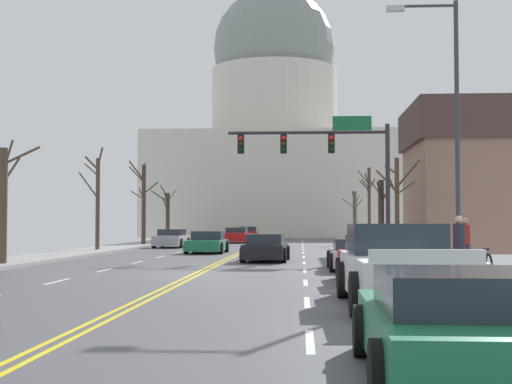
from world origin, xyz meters
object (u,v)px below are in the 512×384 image
sedan_oncoming_02 (236,236)px  pedestrian_01 (465,240)px  sedan_near_01 (355,255)px  pickup_truck_near_03 (400,269)px  sedan_near_00 (266,248)px  pedestrian_00 (459,243)px  signal_gantry (329,154)px  sedan_near_02 (376,261)px  street_lamp_right (448,112)px  bicycle_parked (484,265)px  sedan_oncoming_00 (207,243)px  sedan_oncoming_03 (248,233)px  sedan_oncoming_01 (171,239)px  sedan_near_04 (457,328)px

sedan_oncoming_02 → pedestrian_01: 38.99m
sedan_near_01 → pickup_truck_near_03: 11.57m
sedan_near_00 → pedestrian_00: bearing=-61.1°
sedan_near_01 → pedestrian_01: bearing=-18.0°
signal_gantry → sedan_near_02: 16.64m
street_lamp_right → pickup_truck_near_03: 9.66m
sedan_near_00 → bicycle_parked: bearing=-59.4°
sedan_oncoming_02 → pedestrian_01: (10.92, -37.43, 0.46)m
sedan_near_01 → pedestrian_01: 3.80m
pedestrian_00 → pickup_truck_near_03: bearing=-111.0°
pedestrian_01 → sedan_oncoming_00: bearing=123.9°
sedan_oncoming_02 → sedan_near_00: bearing=-82.7°
sedan_near_02 → sedan_near_00: bearing=106.9°
sedan_near_02 → sedan_oncoming_03: (-7.42, 54.63, 0.00)m
signal_gantry → bicycle_parked: (3.72, -15.46, -4.52)m
sedan_oncoming_01 → pedestrian_01: bearing=-60.4°
sedan_oncoming_00 → pickup_truck_near_03: bearing=-74.8°
street_lamp_right → pedestrian_00: bearing=-92.1°
street_lamp_right → bicycle_parked: size_ratio=4.76×
sedan_oncoming_02 → pedestrian_01: pedestrian_01 is taller
sedan_near_02 → sedan_oncoming_02: bearing=100.1°
sedan_near_02 → pickup_truck_near_03: 5.66m
bicycle_parked → pedestrian_01: bearing=84.9°
sedan_oncoming_01 → sedan_oncoming_03: (3.44, 24.73, 0.03)m
sedan_oncoming_01 → bicycle_parked: 32.45m
sedan_near_00 → sedan_oncoming_00: 9.52m
sedan_near_00 → pedestrian_00: 12.49m
street_lamp_right → sedan_oncoming_01: size_ratio=1.87×
sedan_near_00 → street_lamp_right: bearing=-56.6°
sedan_near_02 → sedan_oncoming_02: size_ratio=0.93×
sedan_oncoming_03 → pedestrian_01: pedestrian_01 is taller
sedan_near_02 → bicycle_parked: (3.05, 0.57, -0.13)m
sedan_oncoming_02 → pedestrian_00: size_ratio=2.72×
street_lamp_right → pickup_truck_near_03: size_ratio=1.47×
sedan_near_00 → sedan_oncoming_00: bearing=112.5°
sedan_oncoming_00 → bicycle_parked: size_ratio=2.44×
sedan_near_01 → sedan_oncoming_03: bearing=98.5°
sedan_near_00 → sedan_oncoming_02: size_ratio=0.98×
pickup_truck_near_03 → sedan_oncoming_01: bearing=106.8°
sedan_oncoming_00 → signal_gantry: bearing=-34.8°
sedan_oncoming_03 → sedan_near_04: bearing=-84.1°
pickup_truck_near_03 → sedan_oncoming_02: pickup_truck_near_03 is taller
street_lamp_right → sedan_oncoming_00: (-9.73, 18.02, -4.52)m
sedan_near_02 → pickup_truck_near_03: bearing=-90.9°
sedan_near_02 → sedan_oncoming_03: bearing=97.7°
sedan_near_01 → pedestrian_01: size_ratio=2.55×
sedan_near_02 → pedestrian_01: size_ratio=2.60×
sedan_oncoming_00 → sedan_oncoming_02: sedan_oncoming_02 is taller
street_lamp_right → sedan_oncoming_03: 53.17m
sedan_near_02 → sedan_near_04: sedan_near_02 is taller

